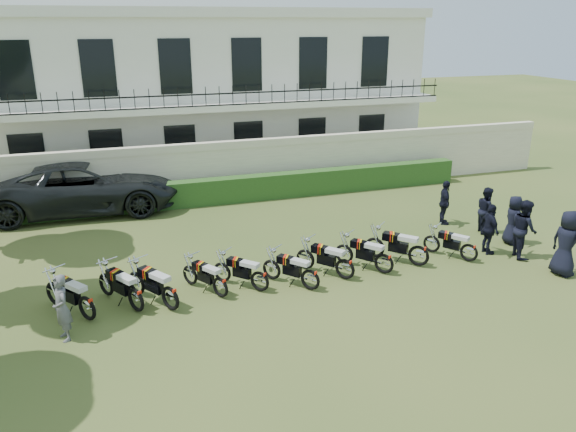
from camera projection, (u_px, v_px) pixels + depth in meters
The scene contains 22 objects.
ground at pixel (286, 275), 16.03m from camera, with size 100.00×100.00×0.00m, color #354D1E.
perimeter_wall at pixel (225, 169), 22.81m from camera, with size 30.00×0.35×2.30m.
hedge at pixel (255, 188), 22.61m from camera, with size 18.00×0.60×1.00m, color #224318.
building at pixel (197, 89), 27.32m from camera, with size 20.40×9.60×7.40m.
motorcycle_0 at pixel (86, 302), 13.42m from camera, with size 1.25×1.64×1.07m.
motorcycle_1 at pixel (136, 294), 13.83m from camera, with size 1.08×1.71×1.06m.
motorcycle_2 at pixel (170, 293), 13.89m from camera, with size 1.16×1.73×1.09m.
motorcycle_3 at pixel (220, 283), 14.57m from camera, with size 1.00×1.51×0.94m.
motorcycle_4 at pixel (260, 276), 14.89m from camera, with size 1.29×1.35×0.97m.
motorcycle_5 at pixel (310, 275), 14.96m from camera, with size 1.23×1.45×0.99m.
motorcycle_6 at pixel (345, 264), 15.58m from camera, with size 1.26×1.52×1.03m.
motorcycle_7 at pixel (384, 259), 15.94m from camera, with size 1.24×1.52×1.02m.
motorcycle_8 at pixel (419, 251), 16.41m from camera, with size 1.44×1.51×1.09m.
motorcycle_9 at pixel (469, 248), 16.76m from camera, with size 1.07×1.46×0.94m.
suv at pixel (84, 186), 21.09m from camera, with size 3.23×7.00×1.95m, color black.
inspector at pixel (62, 308), 12.55m from camera, with size 0.58×0.38×1.58m, color slate.
officer_0 at pixel (567, 243), 15.76m from camera, with size 0.94×0.61×1.91m, color black.
officer_1 at pixel (524, 229), 16.99m from camera, with size 0.88×0.69×1.81m, color black.
officer_2 at pixel (489, 229), 17.26m from camera, with size 0.94×0.39×1.61m, color black.
officer_3 at pixel (513, 220), 18.05m from camera, with size 0.79×0.51×1.61m, color black.
officer_4 at pixel (486, 210), 19.03m from camera, with size 0.77×0.60×1.59m, color black.
officer_5 at pixel (445, 203), 19.80m from camera, with size 0.93×0.39×1.59m, color black.
Camera 1 is at (-4.52, -13.85, 6.88)m, focal length 35.00 mm.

